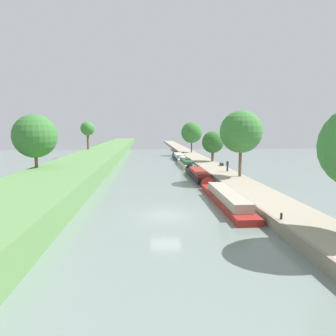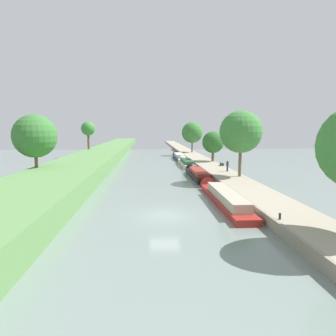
# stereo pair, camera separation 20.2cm
# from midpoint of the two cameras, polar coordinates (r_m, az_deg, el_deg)

# --- Properties ---
(ground_plane) EXTENTS (160.00, 160.00, 0.00)m
(ground_plane) POSITION_cam_midpoint_polar(r_m,az_deg,el_deg) (25.47, -0.65, -8.97)
(ground_plane) COLOR slate
(left_grassy_bank) EXTENTS (8.92, 260.00, 2.17)m
(left_grassy_bank) POSITION_cam_midpoint_polar(r_m,az_deg,el_deg) (27.28, -26.96, -6.33)
(left_grassy_bank) COLOR #5B894C
(left_grassy_bank) RESTS_ON ground_plane
(right_towpath) EXTENTS (4.18, 260.00, 0.86)m
(right_towpath) POSITION_cam_midpoint_polar(r_m,az_deg,el_deg) (27.64, 19.94, -7.18)
(right_towpath) COLOR #9E937F
(right_towpath) RESTS_ON ground_plane
(stone_quay) EXTENTS (0.25, 260.00, 0.91)m
(stone_quay) POSITION_cam_midpoint_polar(r_m,az_deg,el_deg) (26.82, 15.59, -7.39)
(stone_quay) COLOR gray
(stone_quay) RESTS_ON ground_plane
(narrowboat_red) EXTENTS (2.03, 15.50, 2.03)m
(narrowboat_red) POSITION_cam_midpoint_polar(r_m,az_deg,el_deg) (30.46, 10.27, -5.29)
(narrowboat_red) COLOR maroon
(narrowboat_red) RESTS_ON ground_plane
(narrowboat_black) EXTENTS (2.03, 12.72, 1.93)m
(narrowboat_black) POSITION_cam_midpoint_polar(r_m,az_deg,el_deg) (45.55, 5.37, -1.02)
(narrowboat_black) COLOR black
(narrowboat_black) RESTS_ON ground_plane
(narrowboat_cream) EXTENTS (2.08, 13.76, 1.98)m
(narrowboat_cream) POSITION_cam_midpoint_polar(r_m,az_deg,el_deg) (59.43, 3.26, 1.03)
(narrowboat_cream) COLOR beige
(narrowboat_cream) RESTS_ON ground_plane
(narrowboat_navy) EXTENTS (2.11, 12.14, 2.01)m
(narrowboat_navy) POSITION_cam_midpoint_polar(r_m,az_deg,el_deg) (72.42, 1.85, 2.19)
(narrowboat_navy) COLOR #141E42
(narrowboat_navy) RESTS_ON ground_plane
(tree_rightbank_midnear) EXTENTS (5.56, 5.56, 8.69)m
(tree_rightbank_midnear) POSITION_cam_midpoint_polar(r_m,az_deg,el_deg) (40.99, 13.48, 6.65)
(tree_rightbank_midnear) COLOR brown
(tree_rightbank_midnear) RESTS_ON right_towpath
(tree_rightbank_midfar) EXTENTS (4.21, 4.21, 5.80)m
(tree_rightbank_midfar) POSITION_cam_midpoint_polar(r_m,az_deg,el_deg) (59.26, 8.35, 4.82)
(tree_rightbank_midfar) COLOR brown
(tree_rightbank_midfar) RESTS_ON right_towpath
(tree_rightbank_far) EXTENTS (5.55, 5.55, 8.03)m
(tree_rightbank_far) POSITION_cam_midpoint_polar(r_m,az_deg,el_deg) (80.93, 4.41, 6.69)
(tree_rightbank_far) COLOR #4C3828
(tree_rightbank_far) RESTS_ON right_towpath
(tree_leftbank_downstream) EXTENTS (3.34, 3.34, 6.67)m
(tree_leftbank_downstream) POSITION_cam_midpoint_polar(r_m,az_deg,el_deg) (75.58, -15.01, 7.14)
(tree_leftbank_downstream) COLOR brown
(tree_leftbank_downstream) RESTS_ON left_grassy_bank
(tree_leftbank_upstream) EXTENTS (5.57, 5.57, 6.84)m
(tree_leftbank_upstream) POSITION_cam_midpoint_polar(r_m,az_deg,el_deg) (42.52, -23.95, 5.51)
(tree_leftbank_upstream) COLOR brown
(tree_leftbank_upstream) RESTS_ON left_grassy_bank
(person_walking) EXTENTS (0.34, 0.34, 1.66)m
(person_walking) POSITION_cam_midpoint_polar(r_m,az_deg,el_deg) (45.82, 11.03, 0.48)
(person_walking) COLOR #282D42
(person_walking) RESTS_ON right_towpath
(mooring_bollard_near) EXTENTS (0.16, 0.16, 0.45)m
(mooring_bollard_near) POSITION_cam_midpoint_polar(r_m,az_deg,el_deg) (22.91, 20.36, -8.51)
(mooring_bollard_near) COLOR black
(mooring_bollard_near) RESTS_ON right_towpath
(mooring_bollard_far) EXTENTS (0.16, 0.16, 0.45)m
(mooring_bollard_far) POSITION_cam_midpoint_polar(r_m,az_deg,el_deg) (77.28, 2.88, 2.94)
(mooring_bollard_far) COLOR black
(mooring_bollard_far) RESTS_ON right_towpath
(park_bench) EXTENTS (0.44, 1.50, 0.47)m
(park_bench) POSITION_cam_midpoint_polar(r_m,az_deg,el_deg) (52.65, 9.98, 0.83)
(park_bench) COLOR #333338
(park_bench) RESTS_ON right_towpath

